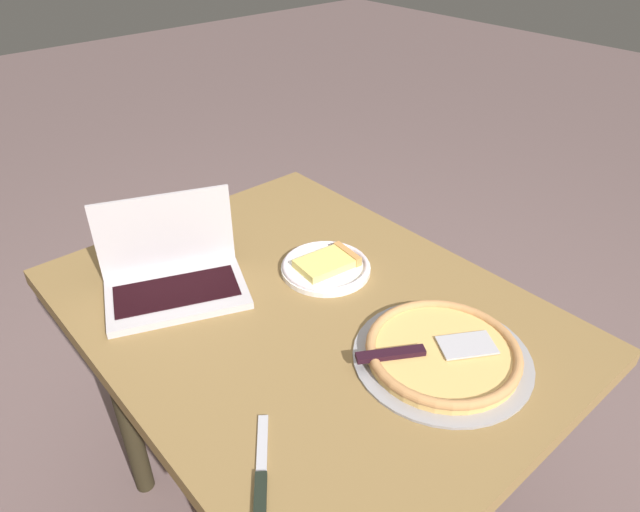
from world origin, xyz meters
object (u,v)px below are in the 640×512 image
object	(u,v)px
pizza_plate	(326,266)
dining_table	(305,333)
laptop	(173,273)
table_knife	(261,476)
pizza_tray	(442,352)

from	to	relation	value
pizza_plate	dining_table	bearing A→B (deg)	-60.80
laptop	table_knife	bearing A→B (deg)	-15.18
pizza_plate	pizza_tray	bearing A→B (deg)	-4.42
pizza_plate	table_knife	bearing A→B (deg)	-51.76
dining_table	laptop	world-z (taller)	laptop
dining_table	table_knife	bearing A→B (deg)	-48.66
dining_table	laptop	distance (m)	0.34
pizza_plate	laptop	bearing A→B (deg)	-119.13
dining_table	pizza_plate	xyz separation A→B (m)	(-0.08, 0.14, 0.09)
laptop	pizza_tray	xyz separation A→B (m)	(0.57, 0.29, -0.03)
laptop	pizza_plate	xyz separation A→B (m)	(0.18, 0.33, -0.03)
pizza_plate	table_knife	size ratio (longest dim) A/B	1.27
dining_table	table_knife	world-z (taller)	table_knife
laptop	table_knife	distance (m)	0.58
laptop	pizza_tray	bearing A→B (deg)	27.20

